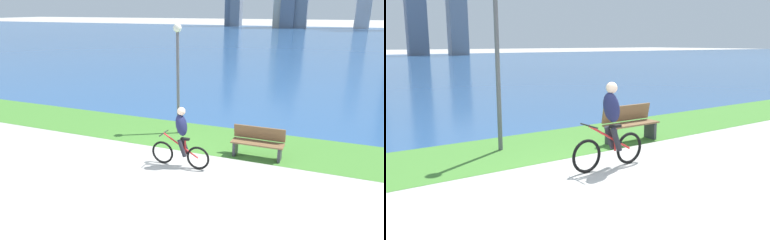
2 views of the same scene
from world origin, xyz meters
TOP-DOWN VIEW (x-y plane):
  - ground_plane at (0.00, 0.00)m, footprint 300.00×300.00m
  - grass_strip_bayside at (0.00, 3.12)m, footprint 120.00×2.66m
  - cyclist_lead at (0.32, 0.78)m, footprint 1.71×0.52m
  - bench_near_path at (2.12, 2.21)m, footprint 1.50×0.47m
  - lamppost_tall at (-0.89, 3.27)m, footprint 0.28×0.28m

SIDE VIEW (x-z plane):
  - ground_plane at x=0.00m, z-range 0.00..0.00m
  - grass_strip_bayside at x=0.00m, z-range 0.00..0.01m
  - bench_near_path at x=2.12m, z-range 0.00..0.90m
  - cyclist_lead at x=0.32m, z-range -0.01..1.68m
  - lamppost_tall at x=-0.89m, z-range 0.59..4.30m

